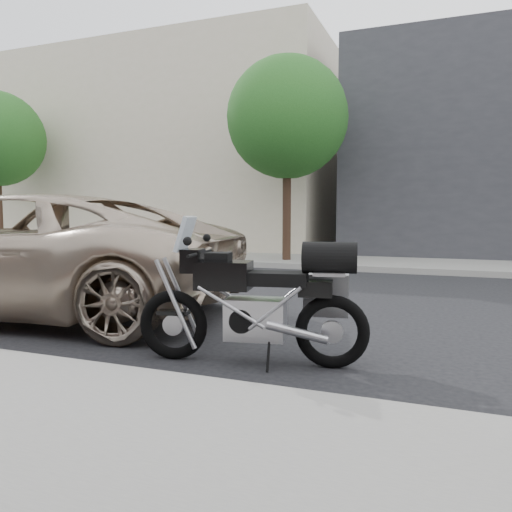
# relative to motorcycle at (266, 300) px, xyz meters

# --- Properties ---
(ground) EXTENTS (120.00, 120.00, 0.00)m
(ground) POSITION_rel_motorcycle_xyz_m (0.69, -3.03, -0.63)
(ground) COLOR black
(ground) RESTS_ON ground
(far_sidewalk) EXTENTS (44.00, 3.00, 0.15)m
(far_sidewalk) POSITION_rel_motorcycle_xyz_m (0.69, -9.53, -0.56)
(far_sidewalk) COLOR gray
(far_sidewalk) RESTS_ON ground
(far_building_cream) EXTENTS (14.00, 11.00, 8.00)m
(far_building_cream) POSITION_rel_motorcycle_xyz_m (9.69, -16.52, 3.37)
(far_building_cream) COLOR #BDB297
(far_building_cream) RESTS_ON ground
(street_tree_mid) EXTENTS (3.40, 3.40, 5.70)m
(street_tree_mid) POSITION_rel_motorcycle_xyz_m (2.69, -9.03, 3.50)
(street_tree_mid) COLOR #332217
(street_tree_mid) RESTS_ON far_sidewalk
(motorcycle) EXTENTS (2.31, 1.01, 1.47)m
(motorcycle) POSITION_rel_motorcycle_xyz_m (0.00, 0.00, 0.00)
(motorcycle) COLOR black
(motorcycle) RESTS_ON ground
(minivan) EXTENTS (6.71, 3.78, 1.77)m
(minivan) POSITION_rel_motorcycle_xyz_m (4.19, -1.03, 0.25)
(minivan) COLOR #BFAB95
(minivan) RESTS_ON ground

